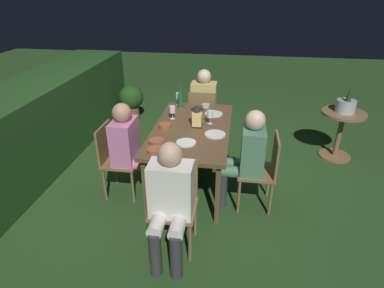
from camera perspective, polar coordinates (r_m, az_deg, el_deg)
name	(u,v)px	position (r m, az deg, el deg)	size (l,w,h in m)	color
ground_plane	(192,180)	(4.20, 0.00, -6.42)	(16.00, 16.00, 0.00)	#26471E
dining_table	(192,132)	(3.86, 0.00, 2.22)	(1.67, 0.90, 0.75)	brown
chair_head_near	(175,200)	(3.05, -3.08, -9.91)	(0.40, 0.42, 0.87)	brown
person_in_cream	(170,199)	(2.80, -3.95, -9.80)	(0.48, 0.38, 1.15)	white
chair_head_far	(203,115)	(4.93, 1.88, 5.24)	(0.40, 0.42, 0.87)	brown
person_in_mustard	(204,101)	(5.06, 2.18, 7.64)	(0.48, 0.38, 1.15)	tan
chair_side_left_a	(263,168)	(3.60, 12.51, -4.19)	(0.42, 0.40, 0.87)	brown
person_in_green	(246,155)	(3.52, 9.58, -1.87)	(0.38, 0.47, 1.15)	#4C7A5B
chair_side_right_a	(116,157)	(3.84, -13.42, -2.23)	(0.42, 0.40, 0.87)	brown
person_in_pink	(131,146)	(3.70, -10.85, -0.42)	(0.38, 0.47, 1.15)	#C675A3
lantern_centerpiece	(197,115)	(3.80, 0.93, 5.19)	(0.15, 0.15, 0.27)	black
green_bottle_on_table	(181,100)	(4.43, -2.05, 7.88)	(0.07, 0.07, 0.29)	#1E5B2D
wine_glass_a	(172,110)	(4.04, -3.51, 6.04)	(0.08, 0.08, 0.17)	silver
wine_glass_b	(179,96)	(4.54, -2.41, 8.44)	(0.08, 0.08, 0.17)	silver
wine_glass_c	(210,115)	(3.90, 3.24, 5.23)	(0.08, 0.08, 0.17)	silver
plate_a	(214,114)	(4.22, 3.89, 5.37)	(0.23, 0.23, 0.01)	silver
plate_b	(186,143)	(3.45, -1.06, 0.24)	(0.21, 0.21, 0.01)	white
plate_c	(215,134)	(3.65, 4.11, 1.73)	(0.24, 0.24, 0.01)	silver
bowl_olives	(206,106)	(4.47, 2.44, 6.85)	(0.11, 0.11, 0.04)	#BCAD8E
bowl_bread	(165,126)	(3.83, -4.80, 3.26)	(0.14, 0.14, 0.05)	#9E5138
bowl_salad	(155,150)	(3.28, -6.62, -1.14)	(0.16, 0.16, 0.04)	#9E5138
bowl_dip	(157,141)	(3.46, -6.29, 0.47)	(0.16, 0.16, 0.04)	#9E5138
side_table	(341,127)	(5.00, 24.93, 2.73)	(0.60, 0.60, 0.70)	brown
ice_bucket	(346,105)	(4.89, 25.68, 6.20)	(0.26, 0.26, 0.34)	#B2B7BF
hedge_backdrop	(26,131)	(4.75, -27.35, 2.13)	(5.10, 0.90, 1.12)	#234C1E
potted_plant_by_hedge	(131,100)	(6.01, -10.72, 7.77)	(0.44, 0.44, 0.65)	brown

